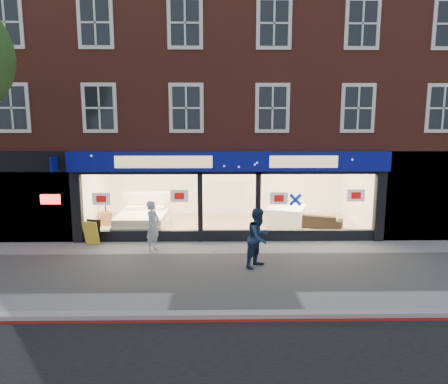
{
  "coord_description": "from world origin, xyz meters",
  "views": [
    {
      "loc": [
        -0.42,
        -11.16,
        4.18
      ],
      "look_at": [
        -0.2,
        2.5,
        1.92
      ],
      "focal_mm": 32.0,
      "sensor_mm": 36.0,
      "label": 1
    }
  ],
  "objects_px": {
    "pedestrian_blue": "(259,238)",
    "sofa": "(319,221)",
    "a_board": "(92,232)",
    "pedestrian_grey": "(153,226)",
    "mattress_stack": "(286,215)",
    "display_bed": "(143,221)"
  },
  "relations": [
    {
      "from": "mattress_stack",
      "to": "pedestrian_blue",
      "type": "xyz_separation_m",
      "value": [
        -1.68,
        -4.95,
        0.43
      ]
    },
    {
      "from": "pedestrian_grey",
      "to": "pedestrian_blue",
      "type": "xyz_separation_m",
      "value": [
        3.39,
        -1.59,
        0.04
      ]
    },
    {
      "from": "display_bed",
      "to": "mattress_stack",
      "type": "bearing_deg",
      "value": 10.25
    },
    {
      "from": "sofa",
      "to": "a_board",
      "type": "bearing_deg",
      "value": 34.95
    },
    {
      "from": "sofa",
      "to": "pedestrian_grey",
      "type": "height_order",
      "value": "pedestrian_grey"
    },
    {
      "from": "display_bed",
      "to": "pedestrian_blue",
      "type": "relative_size",
      "value": 1.34
    },
    {
      "from": "sofa",
      "to": "a_board",
      "type": "xyz_separation_m",
      "value": [
        -8.6,
        -1.9,
        0.07
      ]
    },
    {
      "from": "a_board",
      "to": "pedestrian_blue",
      "type": "distance_m",
      "value": 6.19
    },
    {
      "from": "pedestrian_grey",
      "to": "a_board",
      "type": "bearing_deg",
      "value": 92.33
    },
    {
      "from": "mattress_stack",
      "to": "pedestrian_blue",
      "type": "height_order",
      "value": "pedestrian_blue"
    },
    {
      "from": "pedestrian_blue",
      "to": "display_bed",
      "type": "bearing_deg",
      "value": 84.61
    },
    {
      "from": "display_bed",
      "to": "mattress_stack",
      "type": "height_order",
      "value": "display_bed"
    },
    {
      "from": "sofa",
      "to": "pedestrian_grey",
      "type": "bearing_deg",
      "value": 45.61
    },
    {
      "from": "sofa",
      "to": "display_bed",
      "type": "bearing_deg",
      "value": 24.61
    },
    {
      "from": "a_board",
      "to": "mattress_stack",
      "type": "bearing_deg",
      "value": 36.58
    },
    {
      "from": "display_bed",
      "to": "pedestrian_grey",
      "type": "height_order",
      "value": "pedestrian_grey"
    },
    {
      "from": "a_board",
      "to": "pedestrian_blue",
      "type": "height_order",
      "value": "pedestrian_blue"
    },
    {
      "from": "sofa",
      "to": "pedestrian_blue",
      "type": "distance_m",
      "value": 5.2
    },
    {
      "from": "sofa",
      "to": "pedestrian_blue",
      "type": "relative_size",
      "value": 1.03
    },
    {
      "from": "pedestrian_blue",
      "to": "sofa",
      "type": "bearing_deg",
      "value": 4.18
    },
    {
      "from": "pedestrian_grey",
      "to": "pedestrian_blue",
      "type": "relative_size",
      "value": 0.96
    },
    {
      "from": "a_board",
      "to": "pedestrian_blue",
      "type": "xyz_separation_m",
      "value": [
        5.7,
        -2.38,
        0.46
      ]
    }
  ]
}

